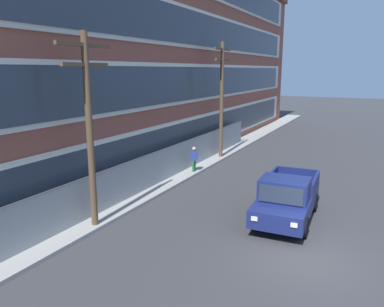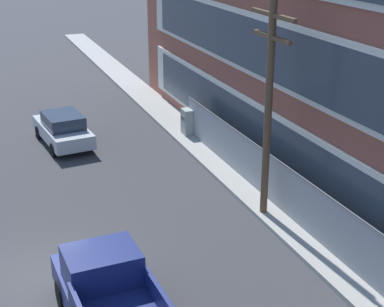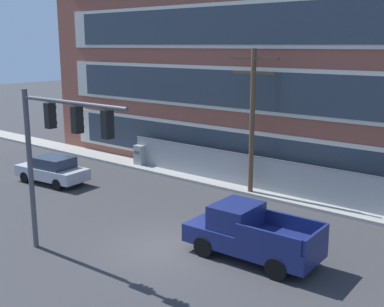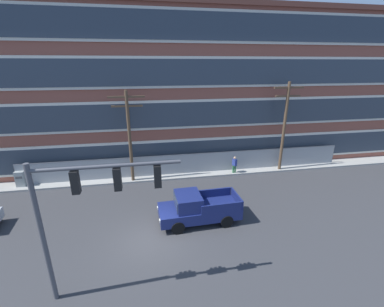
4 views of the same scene
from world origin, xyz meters
The scene contains 8 objects.
ground_plane centered at (0.00, 0.00, 0.00)m, with size 160.00×160.00×0.00m, color #38383A.
sidewalk_building_side centered at (0.00, 8.56, 0.08)m, with size 80.00×1.77×0.16m, color #9E9B93.
chain_link_fence centered at (3.94, 8.67, 1.00)m, with size 28.64×0.06×1.96m.
traffic_signal_mast centered at (-2.27, -3.13, 4.53)m, with size 5.56×0.43×6.20m.
pickup_truck_navy centered at (3.06, 1.33, 0.94)m, with size 5.15×2.30×1.99m.
sedan_silver centered at (-11.07, 2.59, 0.80)m, with size 4.53×2.28×1.56m.
utility_pole_near_corner centered at (-1.17, 8.01, 4.30)m, with size 2.78×0.26×7.61m.
electrical_cabinet centered at (-9.96, 8.42, 0.71)m, with size 0.68×0.44×1.42m.
Camera 3 is at (11.99, -12.93, 7.78)m, focal length 45.00 mm.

